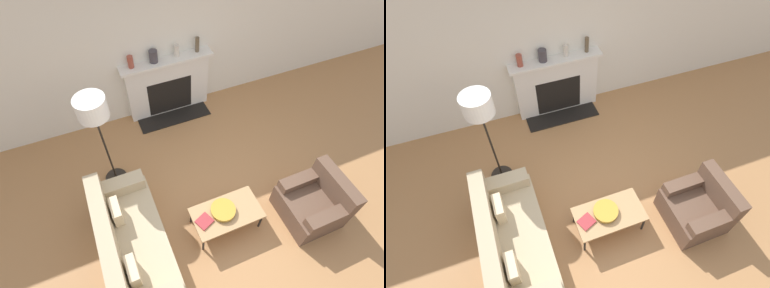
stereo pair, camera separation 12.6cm
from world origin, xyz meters
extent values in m
plane|color=#A87547|center=(0.00, 0.00, 0.00)|extent=(18.00, 18.00, 0.00)
cube|color=silver|center=(0.00, 2.66, 1.45)|extent=(18.00, 0.06, 2.90)
cube|color=silver|center=(-0.08, 2.53, 0.56)|extent=(1.55, 0.20, 1.12)
cube|color=black|center=(-0.08, 2.45, 0.41)|extent=(0.85, 0.04, 0.73)
cube|color=black|center=(-0.08, 2.25, 0.01)|extent=(1.40, 0.40, 0.02)
cube|color=silver|center=(-0.08, 2.50, 1.15)|extent=(1.67, 0.28, 0.05)
cube|color=tan|center=(-1.46, -0.04, 0.22)|extent=(0.80, 1.84, 0.43)
cube|color=tan|center=(-1.77, -0.04, 0.65)|extent=(0.20, 1.84, 0.44)
cube|color=tan|center=(-1.46, 0.77, 0.53)|extent=(0.74, 0.22, 0.20)
cube|color=beige|center=(-1.58, -0.45, 0.57)|extent=(0.12, 0.32, 0.28)
cube|color=beige|center=(-1.58, 0.37, 0.57)|extent=(0.12, 0.32, 0.28)
cube|color=brown|center=(1.06, -0.44, 0.21)|extent=(0.79, 0.82, 0.42)
cube|color=brown|center=(1.37, -0.44, 0.61)|extent=(0.18, 0.82, 0.38)
cube|color=brown|center=(1.06, -0.12, 0.49)|extent=(0.71, 0.18, 0.14)
cube|color=brown|center=(1.06, -0.76, 0.49)|extent=(0.71, 0.18, 0.14)
cube|color=tan|center=(-0.16, -0.13, 0.37)|extent=(0.99, 0.53, 0.03)
cylinder|color=black|center=(-0.62, -0.35, 0.18)|extent=(0.03, 0.03, 0.35)
cylinder|color=black|center=(0.29, -0.35, 0.18)|extent=(0.03, 0.03, 0.35)
cylinder|color=black|center=(-0.62, 0.10, 0.18)|extent=(0.03, 0.03, 0.35)
cylinder|color=black|center=(0.29, 0.10, 0.18)|extent=(0.03, 0.03, 0.35)
cylinder|color=#BC8E2D|center=(-0.21, -0.09, 0.39)|extent=(0.12, 0.12, 0.02)
cylinder|color=#BC8E2D|center=(-0.21, -0.09, 0.43)|extent=(0.35, 0.35, 0.05)
cube|color=#9E2D33|center=(-0.51, -0.14, 0.40)|extent=(0.26, 0.25, 0.02)
cylinder|color=black|center=(-1.47, 1.30, 0.01)|extent=(0.35, 0.35, 0.03)
cylinder|color=black|center=(-1.47, 1.30, 0.77)|extent=(0.03, 0.03, 1.49)
cylinder|color=white|center=(-1.47, 1.30, 1.63)|extent=(0.41, 0.41, 0.30)
cylinder|color=brown|center=(-0.69, 2.53, 1.28)|extent=(0.10, 0.10, 0.21)
cylinder|color=#3D383D|center=(-0.30, 2.53, 1.28)|extent=(0.15, 0.15, 0.21)
cylinder|color=beige|center=(0.12, 2.53, 1.28)|extent=(0.09, 0.09, 0.22)
cylinder|color=brown|center=(0.50, 2.53, 1.31)|extent=(0.07, 0.07, 0.27)
camera|label=1|loc=(-1.34, -1.70, 4.25)|focal=28.00mm
camera|label=2|loc=(-1.23, -1.74, 4.25)|focal=28.00mm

